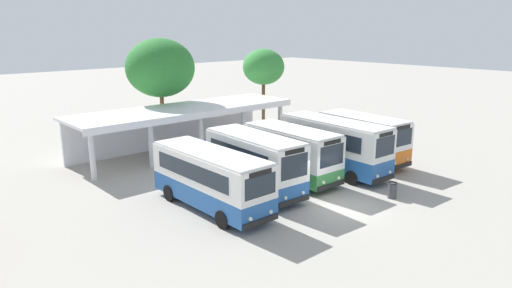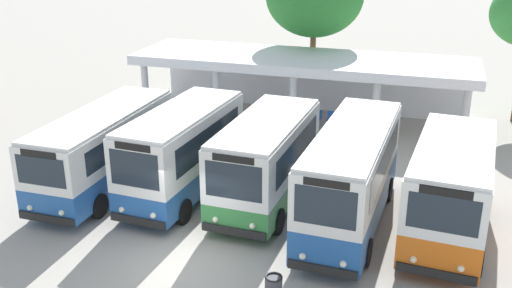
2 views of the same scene
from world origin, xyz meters
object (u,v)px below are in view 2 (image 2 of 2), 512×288
Objects in this scene: city_bus_fourth_amber at (351,174)px; waiting_chair_fourth_seat at (317,117)px; waiting_chair_end_by_column at (275,113)px; waiting_chair_second_from_end at (289,114)px; city_bus_nearest_orange at (104,146)px; city_bus_second_in_row at (183,150)px; city_bus_fifth_blue at (450,188)px; waiting_chair_fifth_seat at (331,118)px; city_bus_middle_cream at (266,159)px; waiting_chair_middle_seat at (303,116)px.

waiting_chair_fourth_seat is (-3.18, 9.95, -1.38)m from city_bus_fourth_amber.
city_bus_fourth_amber reaches higher than waiting_chair_end_by_column.
city_bus_nearest_orange is at bearing -117.01° from waiting_chair_second_from_end.
city_bus_fifth_blue is at bearing -2.47° from city_bus_second_in_row.
city_bus_nearest_orange is 12.81m from city_bus_fifth_blue.
city_bus_fifth_blue is at bearing 1.61° from city_bus_fourth_amber.
waiting_chair_fifth_seat is (-5.64, 9.83, -1.29)m from city_bus_fifth_blue.
city_bus_fifth_blue is at bearing -57.10° from waiting_chair_fourth_seat.
city_bus_fifth_blue is at bearing -60.14° from waiting_chair_fifth_seat.
city_bus_fourth_amber is at bearing -12.81° from city_bus_middle_cream.
city_bus_fifth_blue is (9.61, -0.41, -0.05)m from city_bus_second_in_row.
city_bus_second_in_row reaches higher than waiting_chair_fifth_seat.
city_bus_middle_cream is 9.31m from waiting_chair_fourth_seat.
city_bus_fifth_blue is (6.40, -0.64, 0.01)m from city_bus_middle_cream.
city_bus_middle_cream is at bearing 174.31° from city_bus_fifth_blue.
city_bus_second_in_row is 10.07m from waiting_chair_fourth_seat.
waiting_chair_fifth_seat is at bearing 119.86° from city_bus_fifth_blue.
waiting_chair_middle_seat is (-7.12, 9.77, -1.29)m from city_bus_fifth_blue.
city_bus_fourth_amber is at bearing -68.33° from waiting_chair_middle_seat.
city_bus_fifth_blue is at bearing -0.81° from city_bus_nearest_orange.
city_bus_fourth_amber is 10.70m from waiting_chair_middle_seat.
waiting_chair_fifth_seat is at bearing 2.23° from waiting_chair_middle_seat.
city_bus_second_in_row reaches higher than city_bus_fifth_blue.
waiting_chair_second_from_end is at bearing 79.55° from city_bus_second_in_row.
city_bus_second_in_row is 7.94× the size of waiting_chair_middle_seat.
city_bus_nearest_orange is 9.05× the size of waiting_chair_end_by_column.
city_bus_fourth_amber is (9.61, -0.27, 0.19)m from city_bus_nearest_orange.
waiting_chair_middle_seat is (-3.92, 9.86, -1.38)m from city_bus_fourth_amber.
city_bus_second_in_row is at bearing 4.16° from city_bus_nearest_orange.
city_bus_middle_cream is at bearing -85.52° from waiting_chair_middle_seat.
waiting_chair_fourth_seat is at bearing 177.39° from waiting_chair_fifth_seat.
waiting_chair_middle_seat is 1.00× the size of waiting_chair_fourth_seat.
waiting_chair_middle_seat is at bearing 0.17° from waiting_chair_end_by_column.
city_bus_nearest_orange is 1.17× the size of city_bus_middle_cream.
city_bus_fifth_blue is at bearing -48.66° from waiting_chair_end_by_column.
waiting_chair_middle_seat is 0.74m from waiting_chair_fourth_seat.
city_bus_nearest_orange reaches higher than waiting_chair_fourth_seat.
city_bus_middle_cream is 7.76× the size of waiting_chair_second_from_end.
city_bus_middle_cream is 1.00× the size of city_bus_fifth_blue.
city_bus_middle_cream is 7.76× the size of waiting_chair_fourth_seat.
city_bus_nearest_orange reaches higher than waiting_chair_fifth_seat.
city_bus_fifth_blue is 12.70m from waiting_chair_second_from_end.
waiting_chair_second_from_end is (-1.45, 9.26, -1.28)m from city_bus_middle_cream.
waiting_chair_middle_seat is at bearing 59.33° from city_bus_nearest_orange.
city_bus_fourth_amber reaches higher than waiting_chair_second_from_end.
city_bus_middle_cream is at bearing -81.08° from waiting_chair_second_from_end.
city_bus_fifth_blue is at bearing -53.93° from waiting_chair_middle_seat.
waiting_chair_end_by_column is 1.00× the size of waiting_chair_fifth_seat.
waiting_chair_end_by_column is at bearing 103.50° from city_bus_middle_cream.
city_bus_nearest_orange is 1.17× the size of city_bus_fifth_blue.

